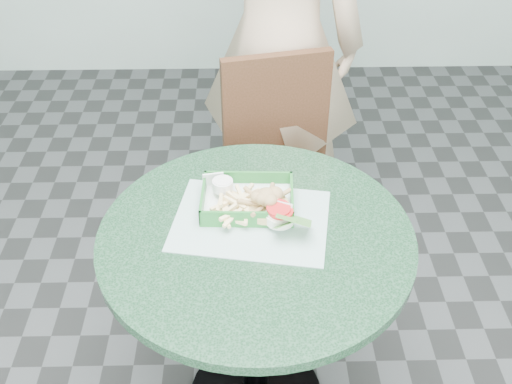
{
  "coord_description": "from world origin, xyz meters",
  "views": [
    {
      "loc": [
        -0.02,
        -1.19,
        1.85
      ],
      "look_at": [
        0.0,
        0.1,
        0.83
      ],
      "focal_mm": 42.0,
      "sensor_mm": 36.0,
      "label": 1
    }
  ],
  "objects_px": {
    "cafe_table": "(256,282)",
    "dining_chair": "(276,163)",
    "sauce_ramekin": "(222,191)",
    "food_basket": "(247,207)",
    "crab_sandwich": "(267,205)"
  },
  "relations": [
    {
      "from": "cafe_table",
      "to": "dining_chair",
      "type": "distance_m",
      "value": 0.66
    },
    {
      "from": "dining_chair",
      "to": "food_basket",
      "type": "bearing_deg",
      "value": -113.96
    },
    {
      "from": "food_basket",
      "to": "crab_sandwich",
      "type": "xyz_separation_m",
      "value": [
        0.05,
        -0.03,
        0.03
      ]
    },
    {
      "from": "cafe_table",
      "to": "dining_chair",
      "type": "height_order",
      "value": "dining_chair"
    },
    {
      "from": "cafe_table",
      "to": "sauce_ramekin",
      "type": "relative_size",
      "value": 14.5
    },
    {
      "from": "dining_chair",
      "to": "crab_sandwich",
      "type": "relative_size",
      "value": 7.23
    },
    {
      "from": "food_basket",
      "to": "sauce_ramekin",
      "type": "xyz_separation_m",
      "value": [
        -0.07,
        0.04,
        0.03
      ]
    },
    {
      "from": "cafe_table",
      "to": "dining_chair",
      "type": "bearing_deg",
      "value": 82.02
    },
    {
      "from": "cafe_table",
      "to": "crab_sandwich",
      "type": "distance_m",
      "value": 0.24
    },
    {
      "from": "cafe_table",
      "to": "sauce_ramekin",
      "type": "bearing_deg",
      "value": 122.29
    },
    {
      "from": "cafe_table",
      "to": "sauce_ramekin",
      "type": "xyz_separation_m",
      "value": [
        -0.09,
        0.15,
        0.22
      ]
    },
    {
      "from": "crab_sandwich",
      "to": "cafe_table",
      "type": "bearing_deg",
      "value": -111.91
    },
    {
      "from": "crab_sandwich",
      "to": "dining_chair",
      "type": "bearing_deg",
      "value": 84.02
    },
    {
      "from": "dining_chair",
      "to": "food_basket",
      "type": "relative_size",
      "value": 3.65
    },
    {
      "from": "cafe_table",
      "to": "food_basket",
      "type": "xyz_separation_m",
      "value": [
        -0.02,
        0.11,
        0.19
      ]
    }
  ]
}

